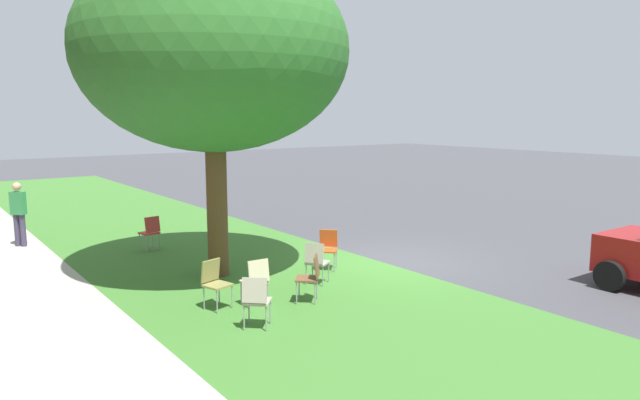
# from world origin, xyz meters

# --- Properties ---
(ground) EXTENTS (80.00, 80.00, 0.00)m
(ground) POSITION_xyz_m (0.00, 0.00, 0.00)
(ground) COLOR #424247
(grass_verge) EXTENTS (48.00, 6.00, 0.01)m
(grass_verge) POSITION_xyz_m (0.00, 3.20, 0.00)
(grass_verge) COLOR #3D752D
(grass_verge) RESTS_ON ground
(sidewalk_strip) EXTENTS (48.00, 2.80, 0.01)m
(sidewalk_strip) POSITION_xyz_m (0.00, 7.60, 0.00)
(sidewalk_strip) COLOR #ADA89E
(sidewalk_strip) RESTS_ON ground
(street_tree) EXTENTS (5.58, 5.58, 6.78)m
(street_tree) POSITION_xyz_m (1.39, 3.78, 4.70)
(street_tree) COLOR brown
(street_tree) RESTS_ON ground
(chair_0) EXTENTS (0.57, 0.58, 0.88)m
(chair_0) POSITION_xyz_m (-0.42, 2.49, 0.52)
(chair_0) COLOR #ADA393
(chair_0) RESTS_ON ground
(chair_1) EXTENTS (0.52, 0.51, 0.88)m
(chair_1) POSITION_xyz_m (-0.54, 4.81, 0.52)
(chair_1) COLOR olive
(chair_1) RESTS_ON ground
(chair_2) EXTENTS (0.59, 0.59, 0.88)m
(chair_2) POSITION_xyz_m (-1.26, 3.22, 0.52)
(chair_2) COLOR brown
(chair_2) RESTS_ON ground
(chair_3) EXTENTS (0.59, 0.59, 0.88)m
(chair_3) POSITION_xyz_m (0.41, 1.57, 0.52)
(chair_3) COLOR #C64C1E
(chair_3) RESTS_ON ground
(chair_4) EXTENTS (0.59, 0.59, 0.88)m
(chair_4) POSITION_xyz_m (-1.86, 4.72, 0.52)
(chair_4) COLOR #ADA393
(chair_4) RESTS_ON ground
(chair_5) EXTENTS (0.44, 0.44, 0.88)m
(chair_5) POSITION_xyz_m (-0.88, 4.16, 0.52)
(chair_5) COLOR beige
(chair_5) RESTS_ON ground
(chair_6) EXTENTS (0.49, 0.48, 0.88)m
(chair_6) POSITION_xyz_m (4.51, 4.13, 0.52)
(chair_6) COLOR #B7332D
(chair_6) RESTS_ON ground
(pedestrian_1) EXTENTS (0.40, 0.39, 1.69)m
(pedestrian_1) POSITION_xyz_m (6.98, 6.73, 0.93)
(pedestrian_1) COLOR #3F3851
(pedestrian_1) RESTS_ON ground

